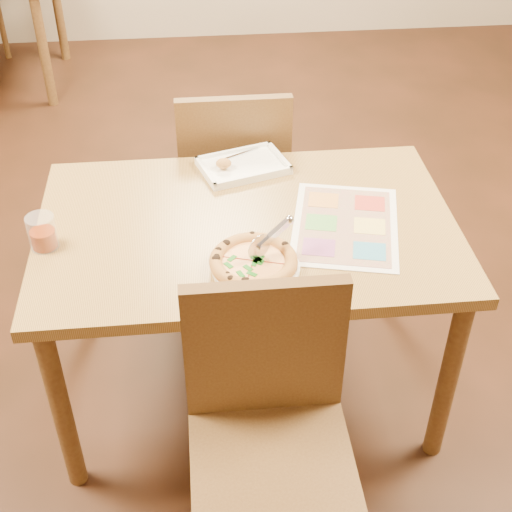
{
  "coord_description": "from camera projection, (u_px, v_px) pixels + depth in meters",
  "views": [
    {
      "loc": [
        -0.15,
        -1.8,
        2.0
      ],
      "look_at": [
        0.0,
        -0.23,
        0.77
      ],
      "focal_mm": 50.0,
      "sensor_mm": 36.0,
      "label": 1
    }
  ],
  "objects": [
    {
      "name": "glass_tumbler",
      "position": [
        43.0,
        234.0,
        2.09
      ],
      "size": [
        0.08,
        0.08,
        0.11
      ],
      "rotation": [
        0.0,
        0.0,
        0.39
      ],
      "color": "maroon",
      "rests_on": "dining_table"
    },
    {
      "name": "pizza_cutter",
      "position": [
        270.0,
        238.0,
        2.01
      ],
      "size": [
        0.13,
        0.1,
        0.09
      ],
      "rotation": [
        0.0,
        0.0,
        0.61
      ],
      "color": "silver",
      "rests_on": "pizza"
    },
    {
      "name": "chair_near",
      "position": [
        268.0,
        406.0,
        1.83
      ],
      "size": [
        0.42,
        0.42,
        0.47
      ],
      "color": "brown",
      "rests_on": "ground"
    },
    {
      "name": "pizza",
      "position": [
        254.0,
        262.0,
        2.02
      ],
      "size": [
        0.25,
        0.25,
        0.04
      ],
      "rotation": [
        0.0,
        0.0,
        -0.29
      ],
      "color": "#CA8D45",
      "rests_on": "plate"
    },
    {
      "name": "chair_far",
      "position": [
        233.0,
        167.0,
        2.78
      ],
      "size": [
        0.42,
        0.42,
        0.47
      ],
      "rotation": [
        0.0,
        0.0,
        3.14
      ],
      "color": "brown",
      "rests_on": "ground"
    },
    {
      "name": "dining_table",
      "position": [
        247.0,
        245.0,
        2.27
      ],
      "size": [
        1.3,
        0.85,
        0.72
      ],
      "color": "olive",
      "rests_on": "ground"
    },
    {
      "name": "appetizer_tray",
      "position": [
        242.0,
        167.0,
        2.46
      ],
      "size": [
        0.33,
        0.27,
        0.06
      ],
      "rotation": [
        0.0,
        0.0,
        0.3
      ],
      "color": "white",
      "rests_on": "dining_table"
    },
    {
      "name": "plate",
      "position": [
        256.0,
        268.0,
        2.03
      ],
      "size": [
        0.33,
        0.33,
        0.01
      ],
      "primitive_type": "cylinder",
      "rotation": [
        0.0,
        0.0,
        -0.41
      ],
      "color": "white",
      "rests_on": "dining_table"
    },
    {
      "name": "menu",
      "position": [
        345.0,
        225.0,
        2.2
      ],
      "size": [
        0.41,
        0.51,
        0.0
      ],
      "primitive_type": "cube",
      "rotation": [
        0.0,
        0.0,
        -0.23
      ],
      "color": "white",
      "rests_on": "dining_table"
    },
    {
      "name": "room",
      "position": [
        245.0,
        22.0,
        1.83
      ],
      "size": [
        7.0,
        7.0,
        7.0
      ],
      "color": "#361A0E",
      "rests_on": "ground"
    }
  ]
}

